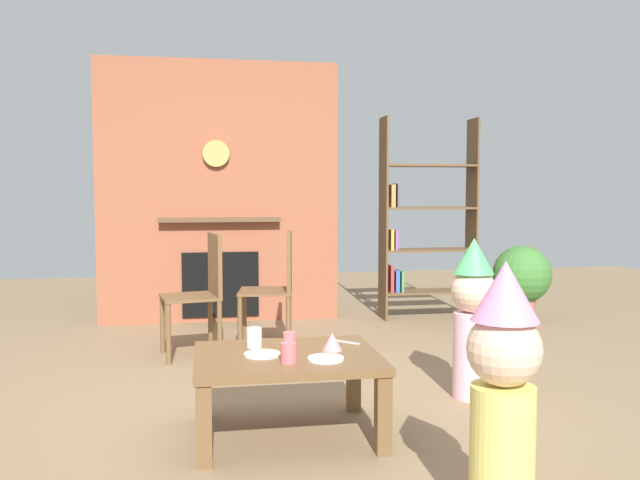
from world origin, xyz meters
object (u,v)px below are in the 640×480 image
paper_cup_near_right (289,353)px  dining_chair_left (203,287)px  paper_cup_center (254,337)px  paper_plate_rear (262,354)px  potted_plant_tall (522,278)px  birthday_cake_slice (332,341)px  coffee_table (287,367)px  child_in_pink (473,314)px  paper_cup_near_left (290,341)px  child_with_cone_hat (503,388)px  bookshelf (422,227)px  dining_chair_middle (277,282)px  paper_plate_front (326,359)px

paper_cup_near_right → dining_chair_left: size_ratio=0.11×
paper_cup_center → paper_plate_rear: bearing=-81.9°
paper_cup_near_right → dining_chair_left: (-0.40, 1.86, 0.05)m
potted_plant_tall → birthday_cake_slice: bearing=-133.3°
paper_plate_rear → coffee_table: bearing=4.3°
child_in_pink → potted_plant_tall: 2.36m
paper_cup_near_left → birthday_cake_slice: bearing=-9.6°
paper_cup_center → child_in_pink: child_in_pink is taller
birthday_cake_slice → child_with_cone_hat: 1.14m
bookshelf → coffee_table: bookshelf is taller
paper_cup_near_left → dining_chair_middle: dining_chair_middle is taller
coffee_table → dining_chair_left: (-0.42, 1.70, 0.17)m
coffee_table → paper_cup_near_left: bearing=73.2°
coffee_table → paper_cup_near_right: paper_cup_near_right is taller
child_in_pink → paper_plate_front: bearing=9.9°
paper_plate_rear → paper_cup_near_right: bearing=-55.5°
paper_cup_center → dining_chair_middle: (0.30, 1.67, 0.05)m
child_with_cone_hat → child_in_pink: size_ratio=1.03×
birthday_cake_slice → child_in_pink: 0.99m
child_in_pink → dining_chair_left: 2.02m
bookshelf → dining_chair_middle: size_ratio=2.11×
coffee_table → potted_plant_tall: bearing=44.3°
bookshelf → paper_cup_near_left: bearing=-120.4°
bookshelf → dining_chair_left: size_ratio=2.11×
dining_chair_left → paper_plate_front: bearing=97.5°
paper_plate_front → potted_plant_tall: bearing=48.0°
paper_plate_front → bookshelf: bearing=63.7°
bookshelf → paper_cup_near_right: size_ratio=19.93×
paper_cup_near_left → child_in_pink: child_in_pink is taller
paper_cup_near_left → dining_chair_middle: 1.78m
paper_plate_rear → potted_plant_tall: size_ratio=0.25×
bookshelf → dining_chair_left: bookshelf is taller
paper_cup_near_left → child_with_cone_hat: size_ratio=0.10×
child_with_cone_hat → potted_plant_tall: child_with_cone_hat is taller
coffee_table → dining_chair_middle: 1.86m
dining_chair_middle → dining_chair_left: bearing=23.4°
child_with_cone_hat → dining_chair_left: child_with_cone_hat is taller
paper_cup_center → paper_plate_rear: paper_cup_center is taller
birthday_cake_slice → dining_chair_left: bearing=111.4°
coffee_table → dining_chair_middle: size_ratio=1.00×
paper_cup_center → potted_plant_tall: (2.60, 2.22, -0.04)m
paper_plate_rear → potted_plant_tall: bearing=43.0°
dining_chair_left → child_with_cone_hat: bearing=101.5°
paper_cup_center → birthday_cake_slice: bearing=-19.2°
bookshelf → child_in_pink: bearing=-101.6°
paper_plate_rear → birthday_cake_slice: (0.36, 0.05, 0.04)m
child_in_pink → potted_plant_tall: (1.30, 1.97, -0.08)m
paper_cup_near_right → child_in_pink: size_ratio=0.10×
dining_chair_middle → potted_plant_tall: (2.30, 0.55, -0.09)m
paper_cup_center → child_with_cone_hat: bearing=-55.9°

